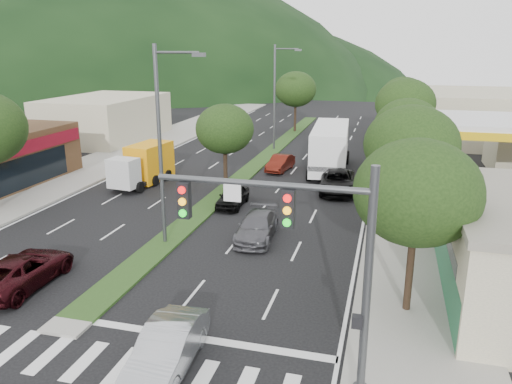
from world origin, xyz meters
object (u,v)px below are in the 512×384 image
(tree_r_b, at_px, (411,145))
(tree_med_near, at_px, (225,129))
(tree_r_a, at_px, (417,193))
(suv_maroon, at_px, (23,270))
(sedan_silver, at_px, (167,348))
(car_queue_b, at_px, (257,227))
(car_queue_d, at_px, (337,182))
(streetlight_mid, at_px, (277,93))
(box_truck, at_px, (145,166))
(motorhome, at_px, (330,147))
(car_queue_a, at_px, (233,196))
(tree_med_far, at_px, (296,89))
(traffic_signal, at_px, (311,246))
(car_queue_c, at_px, (280,163))
(tree_r_e, at_px, (403,96))
(streetlight_near, at_px, (163,137))
(tree_r_d, at_px, (405,104))
(tree_r_c, at_px, (407,127))

(tree_r_b, distance_m, tree_med_near, 13.43)
(tree_r_a, height_order, suv_maroon, tree_r_a)
(sedan_silver, distance_m, car_queue_b, 11.54)
(tree_r_a, height_order, car_queue_d, tree_r_a)
(streetlight_mid, distance_m, sedan_silver, 35.24)
(car_queue_d, distance_m, box_truck, 14.13)
(car_queue_d, distance_m, motorhome, 6.16)
(tree_r_b, xyz_separation_m, streetlight_mid, (-11.79, 21.00, 0.55))
(car_queue_a, relative_size, car_queue_d, 0.70)
(tree_r_b, height_order, tree_med_far, tree_r_b)
(streetlight_mid, xyz_separation_m, suv_maroon, (-4.02, -30.92, -4.88))
(sedan_silver, relative_size, box_truck, 0.72)
(traffic_signal, relative_size, car_queue_a, 1.88)
(tree_r_b, distance_m, streetlight_mid, 24.09)
(tree_med_near, relative_size, tree_med_far, 0.87)
(car_queue_c, relative_size, motorhome, 0.40)
(tree_med_near, bearing_deg, tree_r_e, 61.39)
(streetlight_near, bearing_deg, tree_r_a, -18.73)
(car_queue_d, bearing_deg, streetlight_near, -128.24)
(tree_med_near, bearing_deg, box_truck, 176.80)
(tree_r_d, xyz_separation_m, car_queue_d, (-4.38, -10.09, -4.44))
(streetlight_mid, relative_size, car_queue_b, 2.19)
(tree_r_a, height_order, tree_med_far, tree_med_far)
(tree_r_c, relative_size, box_truck, 1.07)
(tree_r_e, height_order, motorhome, tree_r_e)
(tree_r_a, distance_m, tree_r_e, 36.00)
(tree_med_far, xyz_separation_m, car_queue_b, (4.45, -34.09, -4.34))
(tree_r_c, relative_size, streetlight_mid, 0.65)
(tree_r_c, relative_size, tree_med_near, 1.08)
(car_queue_b, bearing_deg, car_queue_c, 93.40)
(tree_r_e, relative_size, streetlight_mid, 0.67)
(tree_r_c, relative_size, car_queue_b, 1.42)
(tree_r_d, xyz_separation_m, car_queue_b, (-7.55, -20.09, -4.52))
(traffic_signal, relative_size, motorhome, 0.72)
(traffic_signal, height_order, tree_r_c, traffic_signal)
(streetlight_near, height_order, motorhome, streetlight_near)
(motorhome, bearing_deg, tree_r_c, -49.75)
(traffic_signal, bearing_deg, motorhome, 95.63)
(streetlight_near, distance_m, box_truck, 12.99)
(traffic_signal, xyz_separation_m, tree_r_b, (2.97, 13.54, 0.39))
(sedan_silver, height_order, suv_maroon, sedan_silver)
(tree_med_near, bearing_deg, sedan_silver, -76.85)
(tree_r_a, xyz_separation_m, suv_maroon, (-15.82, -1.92, -4.12))
(tree_r_d, xyz_separation_m, streetlight_mid, (-11.79, 3.00, 0.40))
(sedan_silver, xyz_separation_m, box_truck, (-11.00, 19.99, 0.64))
(streetlight_near, relative_size, car_queue_a, 2.68)
(car_queue_b, bearing_deg, streetlight_near, -160.03)
(sedan_silver, bearing_deg, car_queue_c, 91.10)
(traffic_signal, distance_m, tree_r_d, 31.68)
(tree_r_e, height_order, car_queue_b, tree_r_e)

